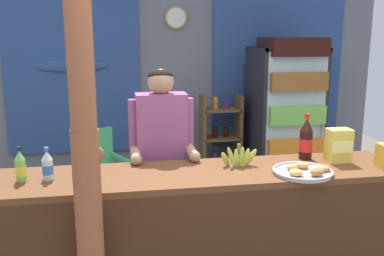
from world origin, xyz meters
The scene contains 14 objects.
ground_plane centered at (0.00, 1.19, 0.00)m, with size 7.76×7.76×0.00m, color #665B51.
back_wall_curtained centered at (0.02, 3.03, 1.41)m, with size 5.16×0.22×2.75m.
stall_counter centered at (-0.14, 0.33, 0.59)m, with size 2.68×0.58×0.96m.
timber_post centered at (-0.84, 0.03, 1.30)m, with size 0.17×0.15×2.71m.
drink_fridge centered at (1.23, 2.42, 1.00)m, with size 0.75×0.76×1.81m.
bottle_shelf_rack centered at (0.52, 2.66, 0.60)m, with size 0.48×0.28×1.15m.
plastic_lawn_chair centered at (-0.89, 2.24, 0.49)m, with size 0.59×0.59×0.86m.
shopkeeper centered at (-0.36, 0.93, 1.00)m, with size 0.48×0.42×1.59m.
soda_bottle_cola centered at (0.63, 0.60, 1.10)m, with size 0.09×0.09×0.33m.
soda_bottle_lime_soda centered at (-1.26, 0.45, 1.05)m, with size 0.06×0.06×0.21m.
soda_bottle_water centered at (-1.11, 0.45, 1.05)m, with size 0.07×0.07×0.20m.
snack_box_instant_noodle centered at (0.83, 0.50, 1.08)m, with size 0.16×0.12×0.23m.
pastry_tray centered at (0.48, 0.28, 0.98)m, with size 0.38×0.38×0.07m.
banana_bunch centered at (0.12, 0.51, 1.02)m, with size 0.27×0.06×0.16m.
Camera 1 is at (-0.66, -2.13, 1.82)m, focal length 39.57 mm.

